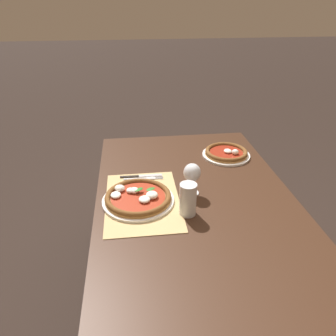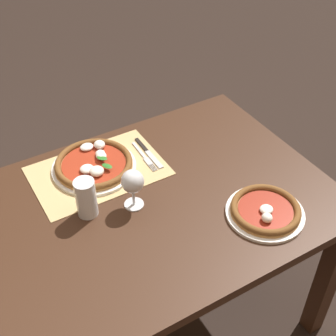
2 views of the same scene
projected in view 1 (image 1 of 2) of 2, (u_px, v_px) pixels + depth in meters
name	position (u px, v px, depth m)	size (l,w,h in m)	color
ground_plane	(191.00, 307.00, 1.86)	(24.00, 24.00, 0.00)	black
dining_table	(195.00, 215.00, 1.55)	(1.49, 0.91, 0.74)	#382114
paper_placemat	(143.00, 200.00, 1.49)	(0.50, 0.33, 0.00)	tan
pizza_near	(138.00, 197.00, 1.47)	(0.32, 0.32, 0.05)	white
pizza_far	(226.00, 153.00, 1.88)	(0.27, 0.27, 0.05)	white
wine_glass	(192.00, 174.00, 1.49)	(0.08, 0.08, 0.16)	silver
pint_glass	(188.00, 200.00, 1.37)	(0.07, 0.07, 0.15)	silver
fork	(144.00, 178.00, 1.65)	(0.02, 0.20, 0.00)	#B7B7BC
knife	(141.00, 176.00, 1.67)	(0.02, 0.22, 0.01)	black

